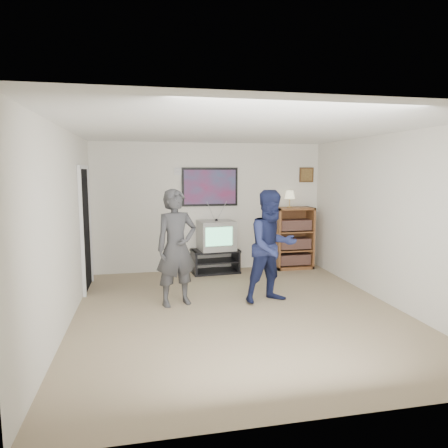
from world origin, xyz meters
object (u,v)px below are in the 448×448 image
object	(u,v)px
crt_television	(216,235)
person_short	(272,247)
bookshelf	(293,238)
media_stand	(215,261)
person_tall	(176,248)

from	to	relation	value
crt_television	person_short	world-z (taller)	person_short
bookshelf	person_short	distance (m)	2.22
media_stand	bookshelf	distance (m)	1.66
crt_television	person_tall	xyz separation A→B (m)	(-0.90, -1.73, 0.12)
person_tall	bookshelf	bearing A→B (deg)	18.33
crt_television	bookshelf	bearing A→B (deg)	-4.22
media_stand	person_short	size ratio (longest dim) A/B	0.56
person_tall	crt_television	bearing A→B (deg)	45.22
crt_television	person_tall	size ratio (longest dim) A/B	0.39
bookshelf	person_tall	xyz separation A→B (m)	(-2.50, -1.78, 0.23)
bookshelf	person_short	bearing A→B (deg)	-119.51
bookshelf	crt_television	bearing A→B (deg)	-178.20
person_short	bookshelf	bearing A→B (deg)	47.47
crt_television	bookshelf	size ratio (longest dim) A/B	0.54
crt_television	person_tall	distance (m)	1.96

